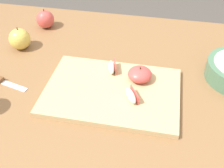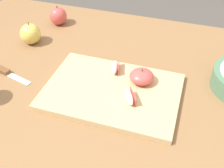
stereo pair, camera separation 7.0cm
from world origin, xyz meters
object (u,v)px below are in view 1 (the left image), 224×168
apple_wedge_right (131,95)px  whole_apple_pink_lady (45,19)px  apple_wedge_near_knife (112,67)px  apple_half_skin_up (140,74)px  whole_apple_golden (20,39)px  cutting_board (112,91)px

apple_wedge_right → whole_apple_pink_lady: bearing=137.4°
apple_wedge_near_knife → apple_wedge_right: bearing=-56.2°
apple_wedge_right → apple_wedge_near_knife: same height
apple_half_skin_up → apple_wedge_near_knife: apple_half_skin_up is taller
apple_half_skin_up → whole_apple_golden: bearing=165.5°
whole_apple_pink_lady → whole_apple_golden: (-0.03, -0.16, 0.00)m
cutting_board → apple_wedge_right: bearing=-26.5°
apple_half_skin_up → apple_wedge_near_knife: bearing=163.8°
cutting_board → apple_wedge_near_knife: apple_wedge_near_knife is taller
cutting_board → whole_apple_pink_lady: 0.48m
apple_wedge_near_knife → whole_apple_pink_lady: 0.41m
cutting_board → apple_half_skin_up: bearing=39.5°
apple_half_skin_up → apple_wedge_right: (-0.01, -0.09, -0.01)m
whole_apple_pink_lady → whole_apple_golden: bearing=-100.8°
apple_wedge_right → whole_apple_golden: (-0.43, 0.20, 0.01)m
cutting_board → whole_apple_golden: 0.41m
apple_wedge_right → cutting_board: bearing=153.5°
cutting_board → apple_half_skin_up: 0.10m
apple_half_skin_up → whole_apple_golden: whole_apple_golden is taller
cutting_board → apple_half_skin_up: apple_half_skin_up is taller
cutting_board → apple_wedge_near_knife: bearing=101.7°
cutting_board → apple_wedge_right: apple_wedge_right is taller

